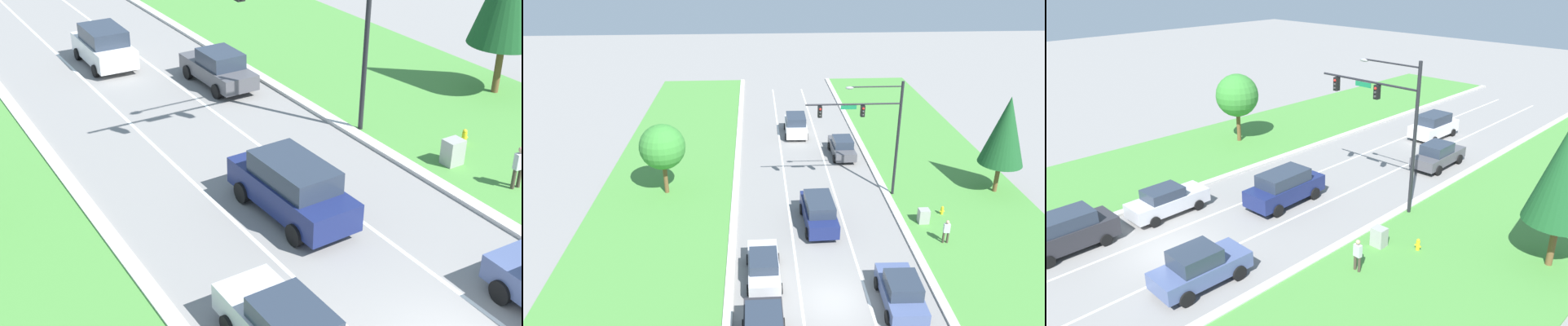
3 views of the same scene
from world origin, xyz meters
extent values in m
plane|color=gray|center=(0.00, 0.00, 0.00)|extent=(160.00, 160.00, 0.00)
cube|color=beige|center=(5.65, 0.00, 0.07)|extent=(0.50, 90.00, 0.15)
cube|color=beige|center=(-5.65, 0.00, 0.07)|extent=(0.50, 90.00, 0.15)
cube|color=#4C8E3D|center=(-10.90, 0.00, 0.04)|extent=(10.00, 90.00, 0.08)
cube|color=white|center=(-1.80, 0.00, 0.00)|extent=(0.14, 81.00, 0.01)
cube|color=white|center=(1.80, 0.00, 0.00)|extent=(0.14, 81.00, 0.01)
cylinder|color=black|center=(6.09, 11.78, 4.35)|extent=(0.20, 0.20, 8.70)
cylinder|color=black|center=(2.77, 11.78, 7.13)|extent=(6.65, 0.12, 0.12)
cube|color=#147042|center=(2.44, 11.78, 6.91)|extent=(1.10, 0.04, 0.28)
cylinder|color=black|center=(4.27, 11.78, 8.35)|extent=(3.66, 0.09, 0.09)
ellipsoid|color=gray|center=(2.44, 11.78, 8.30)|extent=(0.56, 0.28, 0.20)
cube|color=black|center=(3.43, 11.78, 6.63)|extent=(0.28, 0.32, 0.80)
sphere|color=red|center=(3.43, 11.61, 6.86)|extent=(0.16, 0.16, 0.16)
sphere|color=#2D2D2D|center=(3.43, 11.61, 6.63)|extent=(0.16, 0.16, 0.16)
sphere|color=#2D2D2D|center=(3.43, 11.61, 6.40)|extent=(0.16, 0.16, 0.16)
cube|color=black|center=(0.44, 11.78, 6.63)|extent=(0.28, 0.32, 0.80)
sphere|color=red|center=(0.44, 11.61, 6.86)|extent=(0.16, 0.16, 0.16)
sphere|color=#2D2D2D|center=(0.44, 11.61, 6.63)|extent=(0.16, 0.16, 0.16)
sphere|color=#2D2D2D|center=(0.44, 11.61, 6.40)|extent=(0.16, 0.16, 0.16)
cube|color=#4C4C51|center=(3.48, 19.35, 0.69)|extent=(1.83, 4.70, 0.70)
cube|color=#283342|center=(3.48, 19.07, 1.39)|extent=(1.62, 2.12, 0.69)
cylinder|color=black|center=(4.32, 20.81, 0.34)|extent=(0.25, 0.68, 0.68)
cylinder|color=black|center=(2.59, 20.78, 0.34)|extent=(0.25, 0.68, 0.68)
cylinder|color=black|center=(4.36, 17.91, 0.34)|extent=(0.25, 0.68, 0.68)
cylinder|color=black|center=(2.64, 17.89, 0.34)|extent=(0.25, 0.68, 0.68)
cube|color=silver|center=(-3.74, 2.21, 0.70)|extent=(1.80, 4.62, 0.78)
cube|color=#283342|center=(-3.74, 1.93, 1.36)|extent=(1.59, 2.09, 0.55)
cylinder|color=black|center=(-2.92, 3.64, 0.30)|extent=(0.25, 0.61, 0.61)
cylinder|color=black|center=(-4.61, 3.61, 0.30)|extent=(0.25, 0.61, 0.61)
cylinder|color=black|center=(-2.87, 0.80, 0.30)|extent=(0.25, 0.61, 0.61)
cylinder|color=black|center=(-4.57, 0.77, 0.30)|extent=(0.25, 0.61, 0.61)
cube|color=navy|center=(0.04, 7.78, 0.84)|extent=(2.09, 5.09, 0.94)
cube|color=#283342|center=(0.05, 7.65, 1.67)|extent=(1.84, 3.07, 0.73)
cylinder|color=black|center=(0.94, 9.37, 0.37)|extent=(0.26, 0.75, 0.74)
cylinder|color=black|center=(-0.95, 9.31, 0.37)|extent=(0.26, 0.75, 0.74)
cylinder|color=black|center=(1.04, 6.25, 0.37)|extent=(0.26, 0.75, 0.74)
cylinder|color=black|center=(-0.85, 6.19, 0.37)|extent=(0.26, 0.75, 0.74)
cube|color=#475684|center=(3.34, -0.48, 0.73)|extent=(1.97, 4.43, 0.75)
cube|color=#283342|center=(3.34, -0.74, 1.47)|extent=(1.73, 2.01, 0.72)
cylinder|color=black|center=(4.29, 0.86, 0.36)|extent=(0.26, 0.72, 0.71)
cylinder|color=black|center=(2.46, 0.90, 0.36)|extent=(0.26, 0.72, 0.71)
cylinder|color=black|center=(4.23, -1.86, 0.36)|extent=(0.26, 0.72, 0.71)
cylinder|color=black|center=(2.40, -1.82, 0.36)|extent=(0.26, 0.72, 0.71)
cube|color=#28282D|center=(-3.83, -3.36, 0.81)|extent=(1.92, 4.57, 1.00)
cube|color=#283342|center=(-3.83, -3.48, 1.65)|extent=(1.72, 2.75, 0.69)
cylinder|color=black|center=(-2.91, -1.94, 0.31)|extent=(0.24, 0.62, 0.62)
cylinder|color=black|center=(-4.77, -1.96, 0.31)|extent=(0.24, 0.62, 0.62)
cylinder|color=black|center=(-2.89, -4.77, 0.31)|extent=(0.24, 0.62, 0.62)
cube|color=white|center=(-0.15, 24.74, 0.77)|extent=(2.07, 4.61, 0.93)
cube|color=#283342|center=(-0.15, 24.63, 1.61)|extent=(1.84, 2.78, 0.75)
cylinder|color=black|center=(0.85, 26.14, 0.31)|extent=(0.25, 0.62, 0.62)
cylinder|color=black|center=(-1.10, 26.18, 0.31)|extent=(0.25, 0.62, 0.62)
cylinder|color=black|center=(0.79, 23.30, 0.31)|extent=(0.25, 0.62, 0.62)
cylinder|color=black|center=(-1.15, 23.34, 0.31)|extent=(0.25, 0.62, 0.62)
cube|color=#9E9E99|center=(7.11, 7.56, 0.54)|extent=(0.70, 0.60, 1.07)
cylinder|color=#42382D|center=(7.60, 5.06, 0.42)|extent=(0.14, 0.14, 0.84)
cylinder|color=#42382D|center=(7.86, 5.04, 0.42)|extent=(0.14, 0.14, 0.84)
cube|color=#B7B7BC|center=(7.73, 5.05, 1.14)|extent=(0.40, 0.26, 0.60)
sphere|color=tan|center=(7.73, 5.05, 1.58)|extent=(0.22, 0.22, 0.22)
cylinder|color=gold|center=(8.75, 8.57, 0.28)|extent=(0.20, 0.20, 0.55)
sphere|color=gold|center=(8.75, 8.57, 0.61)|extent=(0.18, 0.18, 0.18)
cylinder|color=gold|center=(8.63, 8.57, 0.30)|extent=(0.10, 0.09, 0.09)
cylinder|color=gold|center=(8.87, 8.57, 0.30)|extent=(0.10, 0.09, 0.09)
cylinder|color=brown|center=(13.92, 11.77, 1.20)|extent=(0.32, 0.32, 2.41)
cone|color=#194C23|center=(13.92, 11.77, 4.95)|extent=(3.18, 3.18, 5.09)
cylinder|color=brown|center=(-10.80, 12.99, 1.26)|extent=(0.32, 0.32, 2.53)
sphere|color=#388433|center=(-10.80, 12.99, 3.78)|extent=(3.33, 3.33, 3.33)
camera|label=1|loc=(-11.48, -9.39, 12.83)|focal=50.00mm
camera|label=2|loc=(-3.95, -21.44, 17.83)|focal=35.00mm
camera|label=3|loc=(20.06, -10.98, 13.35)|focal=35.00mm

